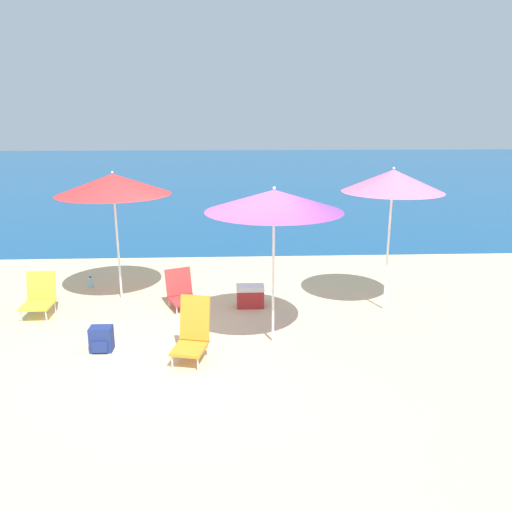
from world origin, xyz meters
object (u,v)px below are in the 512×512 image
beach_chair_red (181,291)px  beach_chair_orange (193,332)px  beach_chair_yellow (39,296)px  cooler_box (250,296)px  beach_umbrella_red (113,184)px  beach_umbrella_purple (274,201)px  beach_umbrella_pink (393,181)px  water_bottle (91,283)px  backpack_navy (101,339)px

beach_chair_red → beach_chair_orange: bearing=-104.1°
beach_chair_yellow → cooler_box: bearing=2.6°
beach_chair_orange → beach_umbrella_red: bearing=134.7°
beach_umbrella_purple → beach_umbrella_red: size_ratio=0.99×
beach_umbrella_purple → beach_umbrella_pink: size_ratio=0.94×
beach_umbrella_red → water_bottle: 2.20m
beach_umbrella_purple → beach_umbrella_red: 3.19m
beach_umbrella_red → beach_umbrella_purple: bearing=-36.4°
beach_umbrella_purple → water_bottle: bearing=142.1°
beach_chair_yellow → cooler_box: 3.45m
beach_umbrella_red → beach_chair_orange: size_ratio=2.72×
beach_chair_red → backpack_navy: 1.89m
beach_umbrella_purple → water_bottle: size_ratio=10.78×
beach_umbrella_red → beach_chair_yellow: (-1.15, -0.73, -1.71)m
beach_umbrella_purple → beach_umbrella_pink: bearing=30.7°
beach_chair_orange → cooler_box: 2.04m
beach_umbrella_purple → backpack_navy: bearing=-175.2°
beach_umbrella_purple → beach_umbrella_pink: 2.31m
beach_umbrella_red → beach_chair_yellow: bearing=-147.6°
cooler_box → water_bottle: bearing=158.8°
beach_umbrella_red → cooler_box: 2.99m
cooler_box → beach_umbrella_red: bearing=167.5°
beach_umbrella_pink → beach_umbrella_red: bearing=171.0°
backpack_navy → beach_chair_red: bearing=60.1°
beach_umbrella_pink → beach_chair_yellow: (-5.70, -0.01, -1.83)m
beach_chair_red → cooler_box: bearing=-26.6°
beach_umbrella_red → beach_chair_red: beach_umbrella_red is taller
beach_umbrella_purple → beach_umbrella_red: (-2.57, 1.89, -0.00)m
beach_chair_yellow → water_bottle: (0.43, 1.39, -0.25)m
beach_chair_orange → beach_umbrella_purple: bearing=35.9°
beach_chair_red → cooler_box: (1.18, -0.05, -0.09)m
beach_umbrella_red → beach_chair_orange: 3.24m
beach_umbrella_purple → water_bottle: (-3.29, 2.56, -1.97)m
beach_chair_orange → water_bottle: (-2.18, 3.02, -0.29)m
beach_chair_yellow → cooler_box: (3.44, 0.22, -0.15)m
beach_umbrella_pink → beach_chair_red: 3.92m
beach_chair_red → water_bottle: size_ratio=3.25×
beach_umbrella_purple → cooler_box: (-0.28, 1.39, -1.86)m
beach_umbrella_purple → beach_chair_yellow: size_ratio=3.19×
beach_umbrella_pink → water_bottle: bearing=165.3°
beach_chair_orange → backpack_navy: 1.33m
beach_chair_orange → cooler_box: (0.84, 1.85, -0.18)m
beach_chair_red → beach_chair_yellow: (-2.27, -0.27, 0.05)m
beach_umbrella_pink → beach_chair_orange: (-3.09, -1.64, -1.79)m
beach_chair_red → cooler_box: size_ratio=1.43×
beach_umbrella_pink → backpack_navy: bearing=-162.5°
beach_umbrella_purple → cooler_box: size_ratio=4.74×
beach_umbrella_pink → beach_chair_orange: beach_umbrella_pink is taller
beach_umbrella_pink → cooler_box: (-2.26, 0.21, -1.97)m
beach_umbrella_red → backpack_navy: bearing=-85.3°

